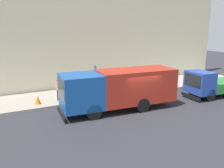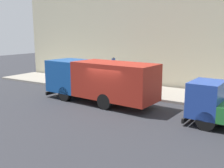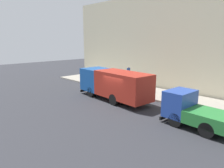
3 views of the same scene
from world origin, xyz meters
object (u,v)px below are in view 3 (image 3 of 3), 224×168
(street_sign_post, at_px, (129,77))
(traffic_cone_orange, at_px, (104,82))
(large_utility_truck, at_px, (113,83))
(pedestrian_standing, at_px, (115,79))
(small_flatbed_truck, at_px, (195,111))
(pedestrian_walking, at_px, (131,84))

(street_sign_post, bearing_deg, traffic_cone_orange, 83.66)
(large_utility_truck, distance_m, traffic_cone_orange, 6.07)
(pedestrian_standing, height_order, street_sign_post, street_sign_post)
(small_flatbed_truck, height_order, pedestrian_standing, small_flatbed_truck)
(large_utility_truck, bearing_deg, street_sign_post, 15.93)
(small_flatbed_truck, bearing_deg, pedestrian_standing, 73.04)
(pedestrian_walking, bearing_deg, pedestrian_standing, 123.11)
(small_flatbed_truck, height_order, pedestrian_walking, small_flatbed_truck)
(pedestrian_standing, bearing_deg, pedestrian_walking, 8.19)
(traffic_cone_orange, bearing_deg, street_sign_post, -96.34)
(pedestrian_walking, xyz_separation_m, traffic_cone_orange, (0.21, 4.51, -0.56))
(pedestrian_standing, bearing_deg, large_utility_truck, -29.65)
(large_utility_truck, height_order, small_flatbed_truck, large_utility_truck)
(pedestrian_walking, xyz_separation_m, pedestrian_standing, (0.43, 2.91, 0.00))
(large_utility_truck, relative_size, small_flatbed_truck, 1.68)
(street_sign_post, bearing_deg, pedestrian_standing, 75.65)
(large_utility_truck, distance_m, pedestrian_walking, 3.18)
(large_utility_truck, relative_size, pedestrian_walking, 5.01)
(traffic_cone_orange, relative_size, street_sign_post, 0.24)
(traffic_cone_orange, bearing_deg, large_utility_truck, -123.61)
(traffic_cone_orange, distance_m, street_sign_post, 4.58)
(pedestrian_walking, height_order, pedestrian_standing, pedestrian_standing)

